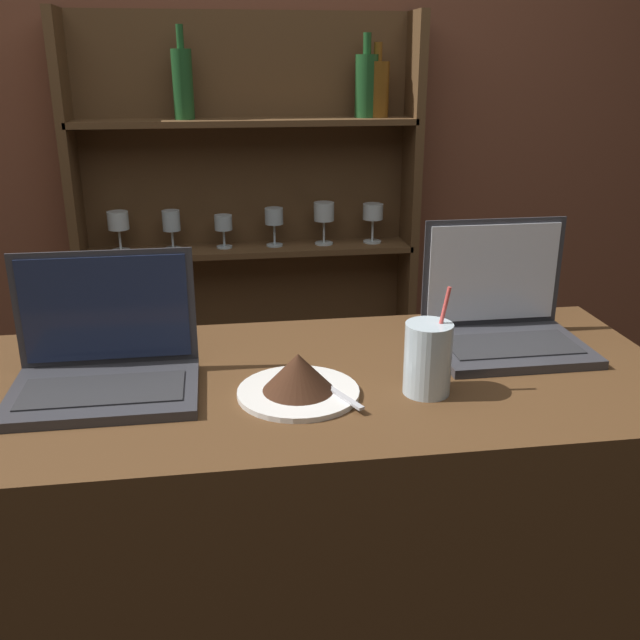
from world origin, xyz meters
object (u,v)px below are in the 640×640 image
at_px(laptop_far, 503,319).
at_px(cake_plate, 298,378).
at_px(water_glass, 428,358).
at_px(laptop_near, 105,361).

relative_size(laptop_far, cake_plate, 1.41).
height_order(cake_plate, water_glass, water_glass).
bearing_deg(water_glass, laptop_far, 42.43).
bearing_deg(laptop_near, cake_plate, -13.40).
bearing_deg(water_glass, laptop_near, 169.69).
bearing_deg(laptop_near, water_glass, -10.31).
height_order(laptop_near, water_glass, laptop_near).
relative_size(laptop_near, cake_plate, 1.50).
relative_size(laptop_near, water_glass, 1.66).
bearing_deg(water_glass, cake_plate, 174.41).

